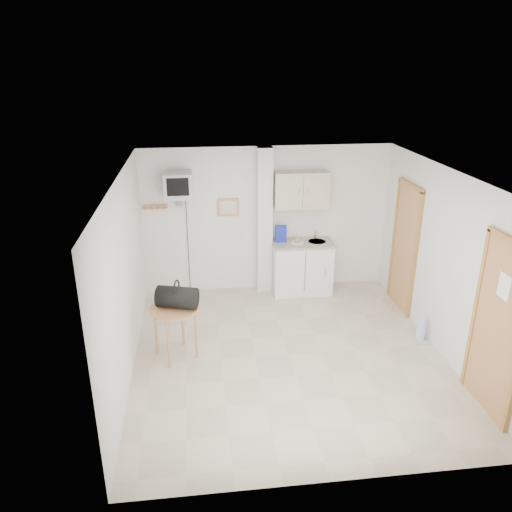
{
  "coord_description": "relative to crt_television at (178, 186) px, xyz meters",
  "views": [
    {
      "loc": [
        -1.17,
        -5.81,
        3.81
      ],
      "look_at": [
        -0.38,
        0.6,
        1.25
      ],
      "focal_mm": 35.0,
      "sensor_mm": 36.0,
      "label": 1
    }
  ],
  "objects": [
    {
      "name": "water_bottle",
      "position": [
        3.43,
        -1.84,
        -1.77
      ],
      "size": [
        0.13,
        0.13,
        0.38
      ],
      "color": "#ABC7EC",
      "rests_on": "ground"
    },
    {
      "name": "room_envelope",
      "position": [
        1.69,
        -1.93,
        -0.4
      ],
      "size": [
        4.24,
        4.54,
        2.55
      ],
      "color": "white",
      "rests_on": "ground"
    },
    {
      "name": "ground",
      "position": [
        1.45,
        -2.02,
        -1.94
      ],
      "size": [
        4.5,
        4.5,
        0.0
      ],
      "primitive_type": "plane",
      "color": "#B4A991",
      "rests_on": "ground"
    },
    {
      "name": "crt_television",
      "position": [
        0.0,
        0.0,
        0.0
      ],
      "size": [
        0.44,
        0.45,
        2.15
      ],
      "color": "slate",
      "rests_on": "ground"
    },
    {
      "name": "round_table",
      "position": [
        -0.08,
        -1.85,
        -1.3
      ],
      "size": [
        0.66,
        0.66,
        0.73
      ],
      "rotation": [
        0.0,
        0.0,
        -0.31
      ],
      "color": "#B97749",
      "rests_on": "ground"
    },
    {
      "name": "duffel_bag",
      "position": [
        -0.03,
        -1.84,
        -1.05
      ],
      "size": [
        0.59,
        0.43,
        0.39
      ],
      "rotation": [
        0.0,
        0.0,
        -0.29
      ],
      "color": "black",
      "rests_on": "round_table"
    },
    {
      "name": "kitchenette",
      "position": [
        2.02,
        -0.02,
        -1.13
      ],
      "size": [
        1.03,
        0.58,
        2.1
      ],
      "color": "white",
      "rests_on": "ground"
    }
  ]
}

